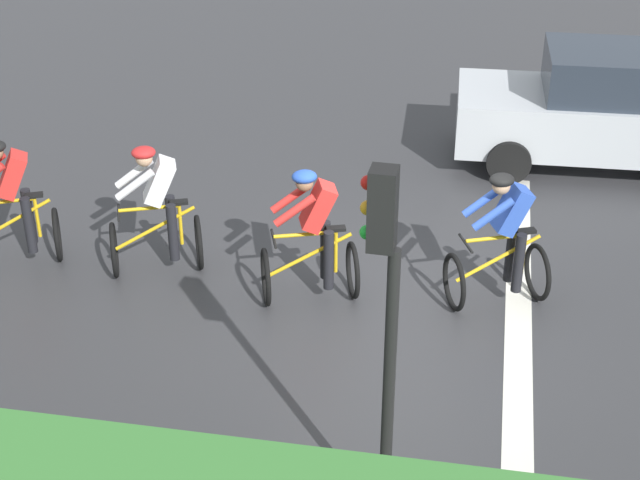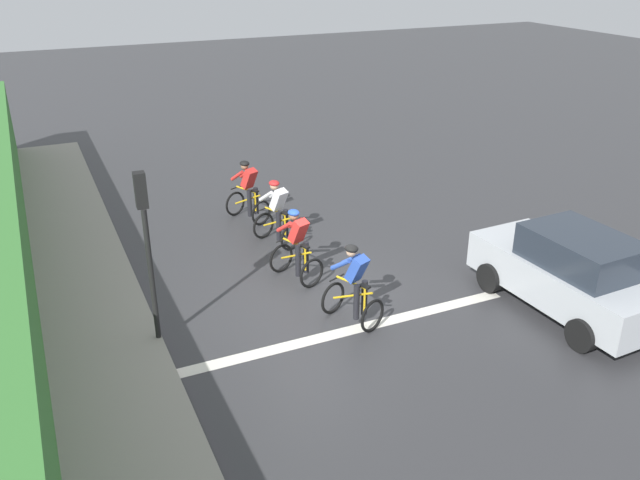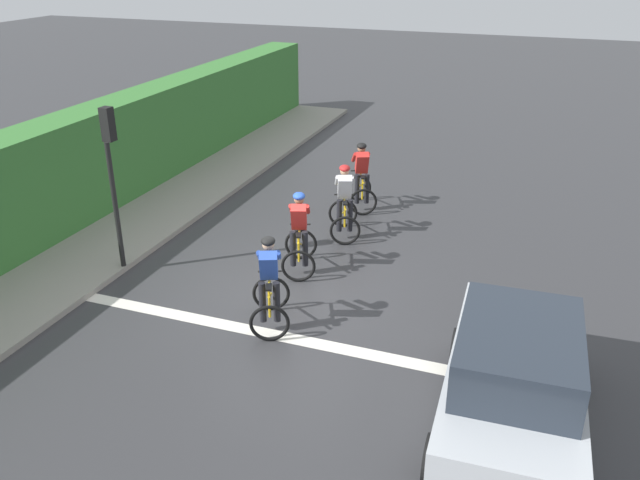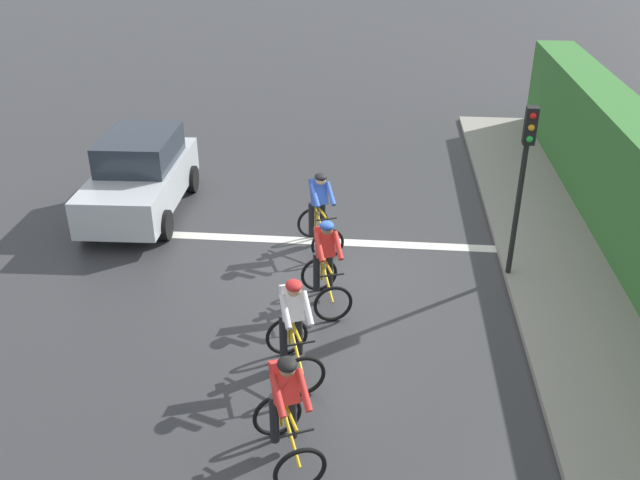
{
  "view_description": "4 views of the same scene",
  "coord_description": "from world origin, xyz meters",
  "px_view_note": "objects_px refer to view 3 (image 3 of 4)",
  "views": [
    {
      "loc": [
        -9.64,
        -0.85,
        6.26
      ],
      "look_at": [
        -0.02,
        0.89,
        0.73
      ],
      "focal_mm": 54.89,
      "sensor_mm": 36.0,
      "label": 1
    },
    {
      "loc": [
        -5.11,
        -11.13,
        6.9
      ],
      "look_at": [
        0.25,
        0.57,
        1.06
      ],
      "focal_mm": 36.97,
      "sensor_mm": 36.0,
      "label": 2
    },
    {
      "loc": [
        4.37,
        -10.1,
        6.13
      ],
      "look_at": [
        0.32,
        0.91,
        0.77
      ],
      "focal_mm": 36.88,
      "sensor_mm": 36.0,
      "label": 3
    },
    {
      "loc": [
        -1.01,
        11.1,
        6.55
      ],
      "look_at": [
        -0.0,
        0.57,
        1.07
      ],
      "focal_mm": 38.12,
      "sensor_mm": 36.0,
      "label": 4
    }
  ],
  "objects_px": {
    "cyclist_lead": "(361,178)",
    "traffic_light_near_crossing": "(112,166)",
    "cyclist_second": "(344,203)",
    "cyclist_mid": "(299,235)",
    "car_silver": "(514,379)",
    "cyclist_fourth": "(269,286)"
  },
  "relations": [
    {
      "from": "cyclist_second",
      "to": "cyclist_mid",
      "type": "distance_m",
      "value": 1.97
    },
    {
      "from": "cyclist_second",
      "to": "cyclist_fourth",
      "type": "height_order",
      "value": "same"
    },
    {
      "from": "cyclist_second",
      "to": "car_silver",
      "type": "bearing_deg",
      "value": -52.71
    },
    {
      "from": "cyclist_mid",
      "to": "traffic_light_near_crossing",
      "type": "distance_m",
      "value": 3.83
    },
    {
      "from": "cyclist_lead",
      "to": "car_silver",
      "type": "xyz_separation_m",
      "value": [
        4.3,
        -7.23,
        0.08
      ]
    },
    {
      "from": "cyclist_mid",
      "to": "cyclist_fourth",
      "type": "distance_m",
      "value": 2.15
    },
    {
      "from": "car_silver",
      "to": "traffic_light_near_crossing",
      "type": "xyz_separation_m",
      "value": [
        -7.81,
        2.32,
        1.35
      ]
    },
    {
      "from": "cyclist_lead",
      "to": "traffic_light_near_crossing",
      "type": "distance_m",
      "value": 6.2
    },
    {
      "from": "cyclist_second",
      "to": "cyclist_fourth",
      "type": "distance_m",
      "value": 4.08
    },
    {
      "from": "cyclist_lead",
      "to": "cyclist_second",
      "type": "relative_size",
      "value": 1.0
    },
    {
      "from": "cyclist_lead",
      "to": "cyclist_fourth",
      "type": "xyz_separation_m",
      "value": [
        0.16,
        -5.86,
        0.0
      ]
    },
    {
      "from": "cyclist_lead",
      "to": "cyclist_mid",
      "type": "distance_m",
      "value": 3.73
    },
    {
      "from": "cyclist_second",
      "to": "car_silver",
      "type": "height_order",
      "value": "car_silver"
    },
    {
      "from": "cyclist_fourth",
      "to": "traffic_light_near_crossing",
      "type": "relative_size",
      "value": 0.5
    },
    {
      "from": "cyclist_lead",
      "to": "cyclist_fourth",
      "type": "bearing_deg",
      "value": -88.48
    },
    {
      "from": "cyclist_lead",
      "to": "traffic_light_near_crossing",
      "type": "bearing_deg",
      "value": -125.54
    },
    {
      "from": "cyclist_second",
      "to": "cyclist_fourth",
      "type": "bearing_deg",
      "value": -89.9
    },
    {
      "from": "cyclist_fourth",
      "to": "traffic_light_near_crossing",
      "type": "bearing_deg",
      "value": 165.47
    },
    {
      "from": "cyclist_mid",
      "to": "traffic_light_near_crossing",
      "type": "height_order",
      "value": "traffic_light_near_crossing"
    },
    {
      "from": "cyclist_lead",
      "to": "cyclist_second",
      "type": "xyz_separation_m",
      "value": [
        0.15,
        -1.78,
        0.0
      ]
    },
    {
      "from": "cyclist_lead",
      "to": "traffic_light_near_crossing",
      "type": "xyz_separation_m",
      "value": [
        -3.51,
        -4.91,
        1.43
      ]
    },
    {
      "from": "traffic_light_near_crossing",
      "to": "cyclist_mid",
      "type": "bearing_deg",
      "value": 19.41
    }
  ]
}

